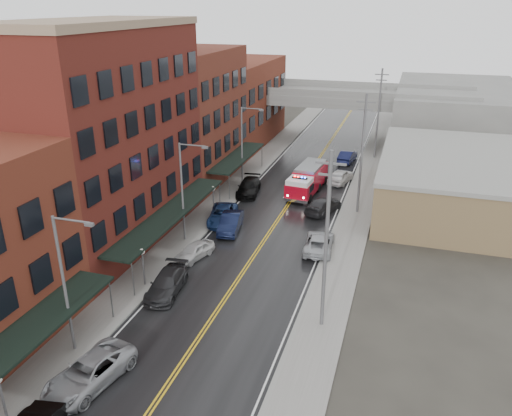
# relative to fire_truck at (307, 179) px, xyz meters

# --- Properties ---
(road) EXTENTS (11.00, 160.00, 0.02)m
(road) POSITION_rel_fire_truck_xyz_m (-1.11, -9.11, -1.59)
(road) COLOR black
(road) RESTS_ON ground
(sidewalk_left) EXTENTS (3.00, 160.00, 0.15)m
(sidewalk_left) POSITION_rel_fire_truck_xyz_m (-8.41, -9.11, -1.53)
(sidewalk_left) COLOR slate
(sidewalk_left) RESTS_ON ground
(sidewalk_right) EXTENTS (3.00, 160.00, 0.15)m
(sidewalk_right) POSITION_rel_fire_truck_xyz_m (6.19, -9.11, -1.53)
(sidewalk_right) COLOR slate
(sidewalk_right) RESTS_ON ground
(curb_left) EXTENTS (0.30, 160.00, 0.15)m
(curb_left) POSITION_rel_fire_truck_xyz_m (-6.76, -9.11, -1.53)
(curb_left) COLOR gray
(curb_left) RESTS_ON ground
(curb_right) EXTENTS (0.30, 160.00, 0.15)m
(curb_right) POSITION_rel_fire_truck_xyz_m (4.54, -9.11, -1.53)
(curb_right) COLOR gray
(curb_right) RESTS_ON ground
(brick_building_b) EXTENTS (9.00, 20.00, 18.00)m
(brick_building_b) POSITION_rel_fire_truck_xyz_m (-14.41, -16.11, 7.40)
(brick_building_b) COLOR #571C17
(brick_building_b) RESTS_ON ground
(brick_building_c) EXTENTS (9.00, 15.00, 15.00)m
(brick_building_c) POSITION_rel_fire_truck_xyz_m (-14.41, 1.39, 5.90)
(brick_building_c) COLOR #5B251B
(brick_building_c) RESTS_ON ground
(brick_building_far) EXTENTS (9.00, 20.00, 12.00)m
(brick_building_far) POSITION_rel_fire_truck_xyz_m (-14.41, 18.89, 4.40)
(brick_building_far) COLOR brown
(brick_building_far) RESTS_ON ground
(tan_building) EXTENTS (14.00, 22.00, 5.00)m
(tan_building) POSITION_rel_fire_truck_xyz_m (14.89, 0.89, 0.90)
(tan_building) COLOR olive
(tan_building) RESTS_ON ground
(right_far_block) EXTENTS (18.00, 30.00, 8.00)m
(right_far_block) POSITION_rel_fire_truck_xyz_m (16.89, 30.89, 2.40)
(right_far_block) COLOR slate
(right_far_block) RESTS_ON ground
(awning_0) EXTENTS (2.60, 16.00, 3.09)m
(awning_0) POSITION_rel_fire_truck_xyz_m (-8.61, -35.11, 1.38)
(awning_0) COLOR black
(awning_0) RESTS_ON ground
(awning_1) EXTENTS (2.60, 18.00, 3.09)m
(awning_1) POSITION_rel_fire_truck_xyz_m (-8.61, -16.11, 1.39)
(awning_1) COLOR black
(awning_1) RESTS_ON ground
(awning_2) EXTENTS (2.60, 13.00, 3.09)m
(awning_2) POSITION_rel_fire_truck_xyz_m (-8.60, 1.39, 1.38)
(awning_2) COLOR black
(awning_2) RESTS_ON ground
(globe_lamp_0) EXTENTS (0.44, 0.44, 3.12)m
(globe_lamp_0) POSITION_rel_fire_truck_xyz_m (-7.51, -37.11, 0.71)
(globe_lamp_0) COLOR #59595B
(globe_lamp_0) RESTS_ON ground
(globe_lamp_1) EXTENTS (0.44, 0.44, 3.12)m
(globe_lamp_1) POSITION_rel_fire_truck_xyz_m (-7.51, -23.11, 0.71)
(globe_lamp_1) COLOR #59595B
(globe_lamp_1) RESTS_ON ground
(globe_lamp_2) EXTENTS (0.44, 0.44, 3.12)m
(globe_lamp_2) POSITION_rel_fire_truck_xyz_m (-7.51, -9.11, 0.71)
(globe_lamp_2) COLOR #59595B
(globe_lamp_2) RESTS_ON ground
(street_lamp_0) EXTENTS (2.64, 0.22, 9.00)m
(street_lamp_0) POSITION_rel_fire_truck_xyz_m (-7.66, -31.11, 3.58)
(street_lamp_0) COLOR #59595B
(street_lamp_0) RESTS_ON ground
(street_lamp_1) EXTENTS (2.64, 0.22, 9.00)m
(street_lamp_1) POSITION_rel_fire_truck_xyz_m (-7.66, -15.11, 3.58)
(street_lamp_1) COLOR #59595B
(street_lamp_1) RESTS_ON ground
(street_lamp_2) EXTENTS (2.64, 0.22, 9.00)m
(street_lamp_2) POSITION_rel_fire_truck_xyz_m (-7.66, 0.89, 3.58)
(street_lamp_2) COLOR #59595B
(street_lamp_2) RESTS_ON ground
(utility_pole_0) EXTENTS (1.80, 0.24, 12.00)m
(utility_pole_0) POSITION_rel_fire_truck_xyz_m (6.09, -24.11, 4.70)
(utility_pole_0) COLOR #59595B
(utility_pole_0) RESTS_ON ground
(utility_pole_1) EXTENTS (1.80, 0.24, 12.00)m
(utility_pole_1) POSITION_rel_fire_truck_xyz_m (6.09, -4.11, 4.70)
(utility_pole_1) COLOR #59595B
(utility_pole_1) RESTS_ON ground
(utility_pole_2) EXTENTS (1.80, 0.24, 12.00)m
(utility_pole_2) POSITION_rel_fire_truck_xyz_m (6.09, 15.89, 4.70)
(utility_pole_2) COLOR #59595B
(utility_pole_2) RESTS_ON ground
(overpass) EXTENTS (40.00, 10.00, 7.50)m
(overpass) POSITION_rel_fire_truck_xyz_m (-1.11, 22.89, 4.38)
(overpass) COLOR slate
(overpass) RESTS_ON ground
(fire_truck) EXTENTS (3.84, 8.31, 2.96)m
(fire_truck) POSITION_rel_fire_truck_xyz_m (0.00, 0.00, 0.00)
(fire_truck) COLOR #A60719
(fire_truck) RESTS_ON ground
(parked_car_left_2) EXTENTS (3.63, 6.02, 1.56)m
(parked_car_left_2) POSITION_rel_fire_truck_xyz_m (-5.27, -33.31, -0.82)
(parked_car_left_2) COLOR gray
(parked_car_left_2) RESTS_ON ground
(parked_car_left_3) EXTENTS (2.71, 5.39, 1.50)m
(parked_car_left_3) POSITION_rel_fire_truck_xyz_m (-5.50, -23.41, -0.85)
(parked_car_left_3) COLOR #242527
(parked_car_left_3) RESTS_ON ground
(parked_car_left_4) EXTENTS (2.67, 4.23, 1.34)m
(parked_car_left_4) POSITION_rel_fire_truck_xyz_m (-5.73, -17.91, -0.93)
(parked_car_left_4) COLOR silver
(parked_car_left_4) RESTS_ON ground
(parked_car_left_5) EXTENTS (2.44, 5.09, 1.61)m
(parked_car_left_5) POSITION_rel_fire_truck_xyz_m (-4.71, -11.91, -0.80)
(parked_car_left_5) COLOR black
(parked_car_left_5) RESTS_ON ground
(parked_car_left_6) EXTENTS (3.64, 5.86, 1.51)m
(parked_car_left_6) POSITION_rel_fire_truck_xyz_m (-6.11, -10.31, -0.85)
(parked_car_left_6) COLOR navy
(parked_car_left_6) RESTS_ON ground
(parked_car_left_7) EXTENTS (3.00, 5.74, 1.59)m
(parked_car_left_7) POSITION_rel_fire_truck_xyz_m (-6.11, -2.19, -0.81)
(parked_car_left_7) COLOR black
(parked_car_left_7) RESTS_ON ground
(parked_car_right_0) EXTENTS (2.75, 5.30, 1.43)m
(parked_car_right_0) POSITION_rel_fire_truck_xyz_m (3.89, -13.40, -0.89)
(parked_car_right_0) COLOR #A3A6AB
(parked_car_right_0) RESTS_ON ground
(parked_car_right_1) EXTENTS (3.57, 5.51, 1.48)m
(parked_car_right_1) POSITION_rel_fire_truck_xyz_m (2.73, -4.91, -0.86)
(parked_car_right_1) COLOR #242326
(parked_car_right_1) RESTS_ON ground
(parked_car_right_2) EXTENTS (2.92, 5.08, 1.63)m
(parked_car_right_2) POSITION_rel_fire_truck_xyz_m (3.12, 4.56, -0.79)
(parked_car_right_2) COLOR silver
(parked_car_right_2) RESTS_ON ground
(parked_car_right_3) EXTENTS (2.18, 4.93, 1.58)m
(parked_car_right_3) POSITION_rel_fire_truck_xyz_m (2.76, 13.09, -0.82)
(parked_car_right_3) COLOR #0E1233
(parked_car_right_3) RESTS_ON ground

